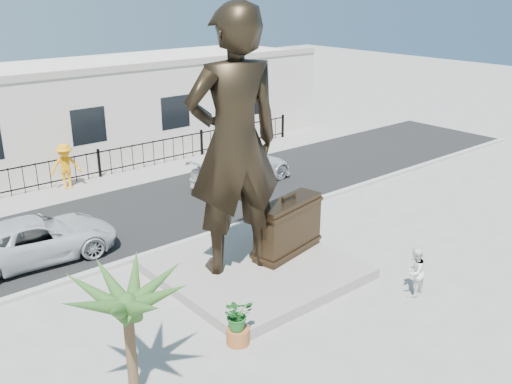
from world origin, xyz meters
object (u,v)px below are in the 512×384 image
Objects in this scene: tourist at (415,272)px; car_white at (37,239)px; suitcase at (288,227)px; statue at (234,143)px.

tourist reaches higher than car_white.
car_white is at bearing 127.80° from suitcase.
suitcase is (1.78, -0.32, -2.85)m from statue.
suitcase is 0.50× the size of car_white.
suitcase reaches higher than tourist.
tourist is at bearing 142.24° from statue.
statue is 7.08m from car_white.
statue reaches higher than tourist.
car_white is (-7.09, 8.79, -0.02)m from tourist.
statue is at bearing -60.98° from tourist.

